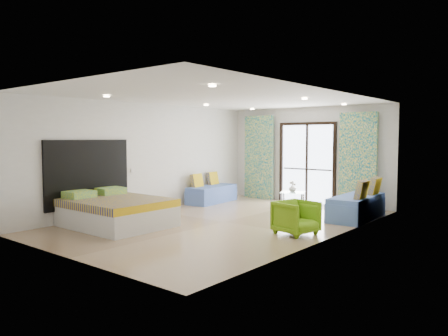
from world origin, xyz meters
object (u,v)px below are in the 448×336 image
Objects in this scene: daybed_right at (357,206)px; coffee_table at (293,194)px; daybed_left at (211,193)px; armchair at (296,216)px; bed at (116,212)px.

daybed_right is 2.07m from coffee_table.
coffee_table is (-2.00, 0.54, 0.07)m from daybed_right.
armchair is (3.96, -2.10, 0.09)m from daybed_left.
daybed_left is at bearing 73.86° from armchair.
bed is 2.93× the size of armchair.
bed is 3.73m from armchair.
coffee_table is at bearing 11.15° from daybed_left.
daybed_left is at bearing 179.46° from daybed_right.
daybed_right is (3.60, 3.97, -0.01)m from bed.
bed is at bearing 128.59° from armchair.
bed is 2.60× the size of coffee_table.
bed is 4.78m from coffee_table.
bed is at bearing -135.25° from daybed_right.
armchair is at bearing -34.72° from daybed_left.
coffee_table is 1.13× the size of armchair.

